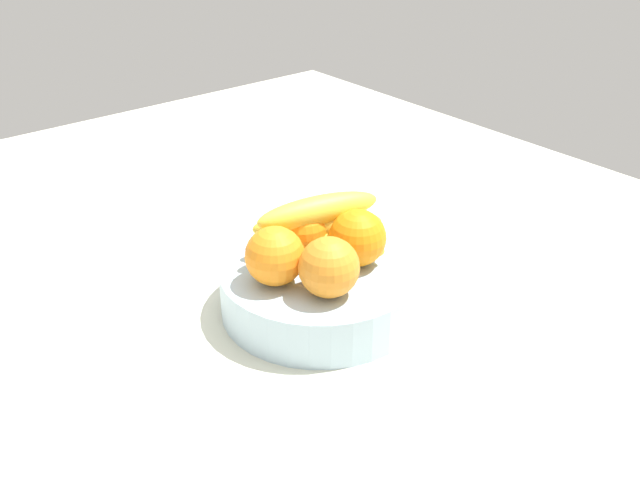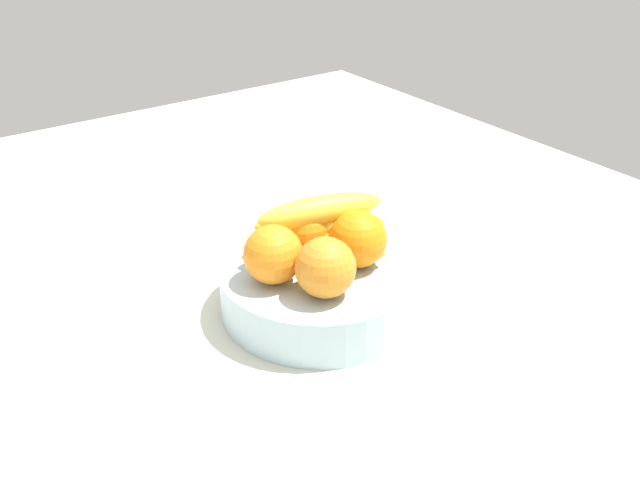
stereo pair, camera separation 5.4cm
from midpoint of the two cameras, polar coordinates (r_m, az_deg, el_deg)
The scene contains 7 objects.
ground_plane at distance 98.66cm, azimuth -0.93°, elevation -5.53°, with size 180.00×140.00×3.00cm, color beige.
fruit_bowl at distance 94.54cm, azimuth -1.65°, elevation -3.84°, with size 25.96×25.96×6.32cm, color #ACC8D9.
orange_front_left at distance 85.62cm, azimuth -1.11°, elevation -2.20°, with size 7.41×7.41×7.41cm, color orange.
orange_front_right at distance 92.00cm, azimuth 1.29°, elevation 0.14°, with size 7.41×7.41×7.41cm, color orange.
orange_center at distance 94.34cm, azimuth -3.06°, elevation 0.88°, with size 7.41×7.41×7.41cm, color orange.
orange_back_left at distance 88.13cm, azimuth -5.25°, elevation -1.36°, with size 7.41×7.41×7.41cm, color orange.
banana_bunch at distance 93.57cm, azimuth -1.78°, elevation 1.00°, with size 15.80×17.46×8.40cm.
Camera 1 is at (-62.39, 52.78, 53.90)cm, focal length 40.63 mm.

